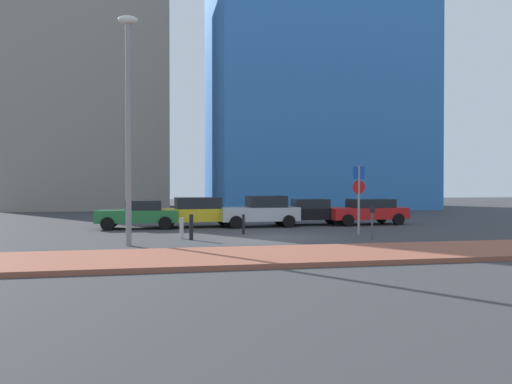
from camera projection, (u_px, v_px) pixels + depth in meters
The scene contains 15 objects.
ground_plane at pixel (274, 238), 20.01m from camera, with size 120.00×120.00×0.00m, color #38383A.
sidewalk_brick at pixel (315, 254), 14.72m from camera, with size 40.00×3.72×0.14m, color #93513D.
parked_car_green at pixel (139, 214), 24.40m from camera, with size 4.02×2.01×1.40m.
parked_car_yellow at pixel (197, 212), 25.31m from camera, with size 4.70×2.28×1.54m.
parked_car_silver at pixel (261, 211), 25.47m from camera, with size 4.07×1.97×1.61m.
parked_car_black at pixel (309, 212), 26.68m from camera, with size 4.24×2.11×1.41m.
parked_car_red at pixel (367, 211), 26.96m from camera, with size 4.53×2.28×1.40m.
parking_sign_post at pixel (359, 191), 21.34m from camera, with size 0.60×0.12×3.00m.
parking_meter at pixel (372, 217), 19.48m from camera, with size 0.18×0.14×1.35m.
street_lamp at pixel (128, 113), 17.35m from camera, with size 0.70×0.36×8.15m.
traffic_bollard_near at pixel (191, 227), 19.26m from camera, with size 0.16×0.16×1.01m, color black.
traffic_bollard_mid at pixel (182, 228), 19.71m from camera, with size 0.16×0.16×0.85m, color #B7B7BC.
traffic_bollard_far at pixel (243, 224), 21.59m from camera, with size 0.13×0.13×0.87m, color black.
building_colorful_midrise at pixel (309, 81), 48.81m from camera, with size 19.28×16.49×25.16m, color #3372BF.
building_under_construction at pixel (95, 88), 45.81m from camera, with size 13.46×11.18×22.62m, color gray.
Camera 1 is at (-4.64, -19.45, 2.14)m, focal length 34.42 mm.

